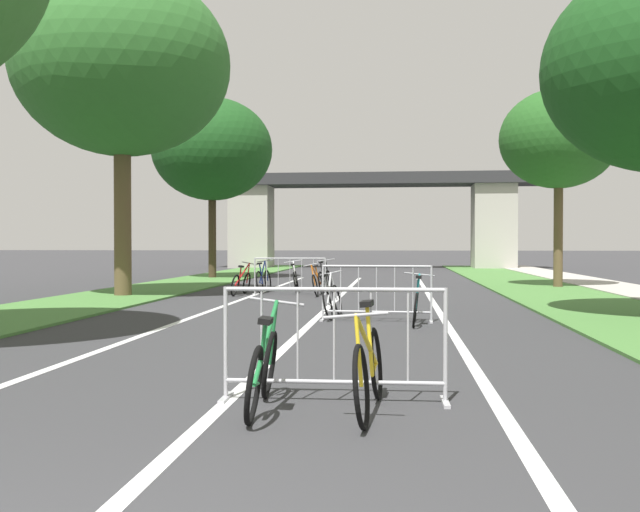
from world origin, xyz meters
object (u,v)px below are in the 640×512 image
(bicycle_yellow_0, at_px, (369,369))
(bicycle_black_8, at_px, (325,281))
(bicycle_blue_5, at_px, (264,280))
(crowd_barrier_second, at_px, (376,294))
(bicycle_red_7, at_px, (241,283))
(bicycle_teal_2, at_px, (416,305))
(crowd_barrier_third, at_px, (290,276))
(bicycle_silver_6, at_px, (332,300))
(crowd_barrier_nearest, at_px, (334,346))
(bicycle_white_4, at_px, (296,281))
(tree_left_cypress_far, at_px, (212,150))
(bicycle_green_3, at_px, (263,370))
(tree_left_pine_near, at_px, (122,65))
(bicycle_orange_1, at_px, (318,283))
(tree_right_oak_near, at_px, (559,139))

(bicycle_yellow_0, relative_size, bicycle_black_8, 1.03)
(bicycle_blue_5, bearing_deg, crowd_barrier_second, -60.64)
(bicycle_blue_5, bearing_deg, bicycle_red_7, -114.10)
(bicycle_teal_2, xyz_separation_m, bicycle_blue_5, (-4.23, 7.74, 0.02))
(crowd_barrier_second, xyz_separation_m, crowd_barrier_third, (-2.65, 6.80, 0.00))
(bicycle_red_7, bearing_deg, bicycle_yellow_0, -68.08)
(bicycle_silver_6, xyz_separation_m, bicycle_red_7, (-3.10, 5.92, -0.01))
(crowd_barrier_nearest, bearing_deg, bicycle_white_4, 99.50)
(bicycle_yellow_0, bearing_deg, bicycle_white_4, -75.25)
(tree_left_cypress_far, relative_size, bicycle_yellow_0, 4.22)
(bicycle_green_3, height_order, bicycle_blue_5, bicycle_blue_5)
(tree_left_cypress_far, relative_size, bicycle_teal_2, 4.65)
(bicycle_blue_5, bearing_deg, bicycle_white_4, 7.46)
(tree_left_cypress_far, bearing_deg, bicycle_silver_6, -67.25)
(crowd_barrier_second, xyz_separation_m, bicycle_green_3, (-0.78, -7.23, -0.16))
(tree_left_pine_near, relative_size, bicycle_orange_1, 5.43)
(tree_left_pine_near, bearing_deg, bicycle_orange_1, 10.64)
(tree_left_cypress_far, bearing_deg, bicycle_green_3, -74.23)
(crowd_barrier_nearest, xyz_separation_m, crowd_barrier_third, (-2.45, 13.59, 0.00))
(tree_right_oak_near, distance_m, bicycle_orange_1, 9.62)
(bicycle_green_3, bearing_deg, bicycle_orange_1, 91.39)
(crowd_barrier_third, height_order, bicycle_yellow_0, crowd_barrier_third)
(crowd_barrier_second, distance_m, bicycle_orange_1, 6.67)
(tree_left_pine_near, xyz_separation_m, tree_left_cypress_far, (-0.19, 10.23, -0.95))
(bicycle_blue_5, height_order, bicycle_silver_6, bicycle_blue_5)
(bicycle_teal_2, relative_size, bicycle_black_8, 0.93)
(bicycle_green_3, bearing_deg, crowd_barrier_second, 80.90)
(bicycle_orange_1, relative_size, bicycle_black_8, 0.94)
(crowd_barrier_nearest, distance_m, bicycle_silver_6, 7.31)
(crowd_barrier_third, distance_m, bicycle_blue_5, 1.00)
(tree_right_oak_near, relative_size, bicycle_yellow_0, 3.65)
(crowd_barrier_nearest, distance_m, bicycle_yellow_0, 0.55)
(crowd_barrier_third, height_order, bicycle_blue_5, crowd_barrier_third)
(crowd_barrier_third, bearing_deg, crowd_barrier_second, -68.69)
(crowd_barrier_second, distance_m, bicycle_black_8, 7.52)
(tree_left_pine_near, bearing_deg, bicycle_red_7, 17.46)
(crowd_barrier_nearest, relative_size, crowd_barrier_second, 1.00)
(tree_left_pine_near, bearing_deg, bicycle_white_4, 23.21)
(tree_left_pine_near, xyz_separation_m, bicycle_blue_5, (3.54, 1.86, -5.92))
(tree_left_cypress_far, xyz_separation_m, bicycle_green_3, (6.46, -22.89, -4.99))
(tree_right_oak_near, relative_size, bicycle_red_7, 3.82)
(bicycle_yellow_0, relative_size, bicycle_silver_6, 1.11)
(bicycle_orange_1, bearing_deg, bicycle_black_8, -95.03)
(bicycle_silver_6, bearing_deg, bicycle_orange_1, 104.88)
(crowd_barrier_nearest, bearing_deg, bicycle_silver_6, 95.33)
(crowd_barrier_third, relative_size, bicycle_orange_1, 1.29)
(crowd_barrier_nearest, distance_m, bicycle_white_4, 14.35)
(bicycle_teal_2, bearing_deg, bicycle_white_4, 115.63)
(crowd_barrier_third, bearing_deg, tree_left_pine_near, -162.80)
(bicycle_yellow_0, bearing_deg, tree_left_pine_near, -56.16)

